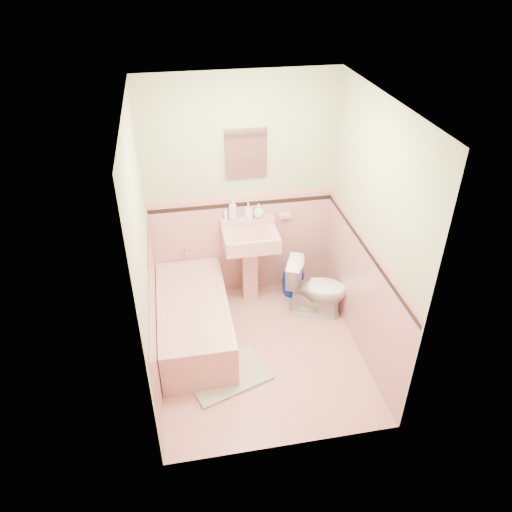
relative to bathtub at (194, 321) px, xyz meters
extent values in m
plane|color=#D8968D|center=(0.63, -0.33, -0.23)|extent=(2.20, 2.20, 0.00)
plane|color=white|center=(0.63, -0.33, 2.27)|extent=(2.20, 2.20, 0.00)
plane|color=beige|center=(0.63, 0.77, 1.02)|extent=(2.50, 0.00, 2.50)
plane|color=beige|center=(0.63, -1.43, 1.02)|extent=(2.50, 0.00, 2.50)
plane|color=beige|center=(-0.37, -0.33, 1.02)|extent=(0.00, 2.50, 2.50)
plane|color=beige|center=(1.63, -0.33, 1.02)|extent=(0.00, 2.50, 2.50)
plane|color=#DB9B93|center=(0.63, 0.76, 0.38)|extent=(2.00, 0.00, 2.00)
plane|color=#DB9B93|center=(0.63, -1.42, 0.38)|extent=(2.00, 0.00, 2.00)
plane|color=#DB9B93|center=(-0.36, -0.33, 0.38)|extent=(0.00, 2.20, 2.20)
plane|color=#DB9B93|center=(1.62, -0.33, 0.38)|extent=(0.00, 2.20, 2.20)
plane|color=black|center=(0.63, 0.75, 0.90)|extent=(2.00, 0.00, 2.00)
plane|color=black|center=(0.63, -1.41, 0.90)|extent=(2.00, 0.00, 2.00)
plane|color=black|center=(-0.35, -0.33, 0.89)|extent=(0.00, 2.20, 2.20)
plane|color=black|center=(1.61, -0.33, 0.89)|extent=(0.00, 2.20, 2.20)
plane|color=#D88783|center=(0.63, 0.75, 0.99)|extent=(2.00, 0.00, 2.00)
plane|color=#D88783|center=(0.63, -1.41, 0.99)|extent=(2.00, 0.00, 2.00)
plane|color=#D88783|center=(-0.35, -0.33, 1.00)|extent=(0.00, 2.20, 2.20)
plane|color=#D88783|center=(1.61, -0.33, 1.00)|extent=(0.00, 2.20, 2.20)
cube|color=#D39890|center=(0.00, 0.00, 0.00)|extent=(0.70, 1.50, 0.45)
cylinder|color=silver|center=(0.00, 0.72, 0.41)|extent=(0.04, 0.12, 0.04)
cylinder|color=silver|center=(0.68, 0.67, 0.72)|extent=(0.02, 0.02, 0.10)
cube|color=white|center=(0.68, 0.74, 1.47)|extent=(0.38, 0.04, 0.47)
cube|color=#D39890|center=(1.10, 0.73, 0.72)|extent=(0.13, 0.07, 0.04)
imported|color=#B2B2B2|center=(0.53, 0.71, 0.87)|extent=(0.09, 0.09, 0.24)
imported|color=#B2B2B2|center=(0.69, 0.71, 0.84)|extent=(0.09, 0.09, 0.18)
imported|color=#B2B2B2|center=(0.80, 0.71, 0.82)|extent=(0.16, 0.16, 0.16)
cylinder|color=white|center=(0.45, 0.71, 0.81)|extent=(0.04, 0.04, 0.12)
imported|color=white|center=(1.35, 0.18, 0.10)|extent=(0.74, 0.59, 0.66)
cube|color=#9AA488|center=(0.26, -0.60, -0.21)|extent=(0.85, 0.70, 0.03)
cube|color=#BF1E59|center=(0.09, -0.56, -0.17)|extent=(0.14, 0.10, 0.05)
camera|label=1|loc=(-0.07, -3.85, 3.31)|focal=34.31mm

